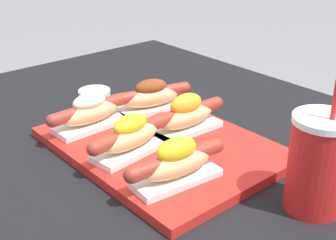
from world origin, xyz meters
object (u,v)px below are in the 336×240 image
drink_cup (318,163)px  sauce_bowl (95,94)px  serving_tray (160,146)px  hot_dog_1 (131,136)px  hot_dog_0 (90,112)px  hot_dog_3 (151,97)px  hot_dog_2 (176,163)px  hot_dog_4 (186,115)px

drink_cup → sauce_bowl: bearing=-178.8°
serving_tray → hot_dog_1: hot_dog_1 is taller
serving_tray → hot_dog_0: (-0.14, -0.07, 0.04)m
hot_dog_3 → sauce_bowl: size_ratio=2.45×
hot_dog_2 → hot_dog_1: bearing=178.9°
hot_dog_2 → sauce_bowl: hot_dog_2 is taller
hot_dog_1 → hot_dog_3: hot_dog_1 is taller
hot_dog_3 → drink_cup: size_ratio=0.88×
hot_dog_4 → sauce_bowl: 0.31m
hot_dog_0 → drink_cup: bearing=16.0°
serving_tray → hot_dog_4: 0.08m
hot_dog_2 → hot_dog_3: (-0.26, 0.15, -0.00)m
sauce_bowl → hot_dog_3: bearing=10.6°
serving_tray → hot_dog_1: 0.08m
serving_tray → hot_dog_4: (-0.00, 0.07, 0.04)m
hot_dog_3 → hot_dog_4: (0.13, -0.01, 0.00)m
serving_tray → hot_dog_3: (-0.13, 0.08, 0.04)m
serving_tray → drink_cup: 0.32m
hot_dog_3 → sauce_bowl: (-0.18, -0.03, -0.04)m
serving_tray → sauce_bowl: 0.31m
hot_dog_2 → drink_cup: (0.17, 0.13, 0.03)m
hot_dog_2 → hot_dog_0: bearing=179.1°
hot_dog_1 → hot_dog_2: hot_dog_2 is taller
hot_dog_3 → hot_dog_4: bearing=-5.8°
sauce_bowl → drink_cup: (0.61, 0.01, 0.07)m
hot_dog_4 → drink_cup: bearing=-1.4°
hot_dog_2 → hot_dog_3: hot_dog_2 is taller
hot_dog_3 → drink_cup: (0.43, -0.02, 0.03)m
hot_dog_0 → sauce_bowl: bearing=145.6°
sauce_bowl → drink_cup: 0.61m
hot_dog_0 → hot_dog_1: bearing=-0.8°
hot_dog_4 → sauce_bowl: (-0.31, -0.02, -0.04)m
serving_tray → hot_dog_0: hot_dog_0 is taller
hot_dog_0 → drink_cup: drink_cup is taller
hot_dog_1 → sauce_bowl: bearing=159.4°
drink_cup → hot_dog_1: bearing=-156.9°
hot_dog_0 → hot_dog_1: size_ratio=1.01×
serving_tray → drink_cup: (0.30, 0.06, 0.07)m
hot_dog_1 → sauce_bowl: (-0.31, 0.12, -0.04)m
hot_dog_3 → hot_dog_4: size_ratio=0.98×
serving_tray → drink_cup: drink_cup is taller
hot_dog_0 → hot_dog_2: hot_dog_2 is taller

